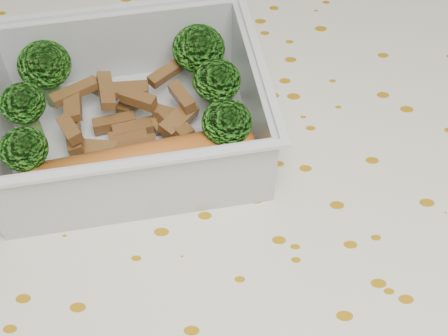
{
  "coord_description": "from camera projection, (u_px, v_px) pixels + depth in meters",
  "views": [
    {
      "loc": [
        0.01,
        -0.23,
        1.09
      ],
      "look_at": [
        0.01,
        0.0,
        0.78
      ],
      "focal_mm": 50.0,
      "sensor_mm": 36.0,
      "label": 1
    }
  ],
  "objects": [
    {
      "name": "tablecloth",
      "position": [
        212.0,
        225.0,
        0.44
      ],
      "size": [
        1.46,
        0.96,
        0.19
      ],
      "color": "silver",
      "rests_on": "dining_table"
    },
    {
      "name": "lunch_container",
      "position": [
        129.0,
        121.0,
        0.41
      ],
      "size": [
        0.2,
        0.17,
        0.06
      ],
      "color": "silver",
      "rests_on": "tablecloth"
    },
    {
      "name": "sausage",
      "position": [
        141.0,
        163.0,
        0.39
      ],
      "size": [
        0.15,
        0.06,
        0.03
      ],
      "color": "#B35B20",
      "rests_on": "lunch_container"
    },
    {
      "name": "broccoli_florets",
      "position": [
        130.0,
        89.0,
        0.41
      ],
      "size": [
        0.16,
        0.12,
        0.05
      ],
      "color": "#608C3F",
      "rests_on": "lunch_container"
    },
    {
      "name": "meat_pile",
      "position": [
        130.0,
        115.0,
        0.42
      ],
      "size": [
        0.1,
        0.08,
        0.03
      ],
      "color": "brown",
      "rests_on": "lunch_container"
    },
    {
      "name": "dining_table",
      "position": [
        213.0,
        259.0,
        0.48
      ],
      "size": [
        1.4,
        0.9,
        0.75
      ],
      "color": "brown",
      "rests_on": "ground"
    }
  ]
}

